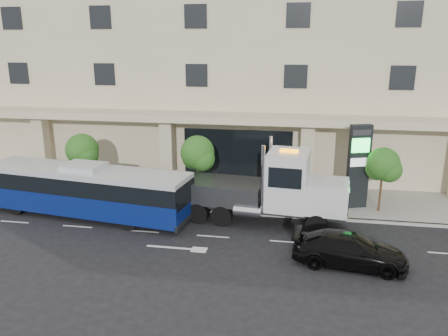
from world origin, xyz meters
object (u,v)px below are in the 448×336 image
object	(u,v)px
tow_truck	(271,190)
signage_pylon	(358,166)
city_bus	(86,190)
black_sedan	(349,250)

from	to	relation	value
tow_truck	signage_pylon	size ratio (longest dim) A/B	2.05
tow_truck	signage_pylon	distance (m)	6.14
city_bus	tow_truck	size ratio (longest dim) A/B	1.23
city_bus	signage_pylon	size ratio (longest dim) A/B	2.51
tow_truck	black_sedan	size ratio (longest dim) A/B	2.03
black_sedan	signage_pylon	xyz separation A→B (m)	(1.15, 7.64, 2.08)
city_bus	tow_truck	world-z (taller)	tow_truck
city_bus	signage_pylon	world-z (taller)	signage_pylon
city_bus	signage_pylon	bearing A→B (deg)	21.46
tow_truck	black_sedan	world-z (taller)	tow_truck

